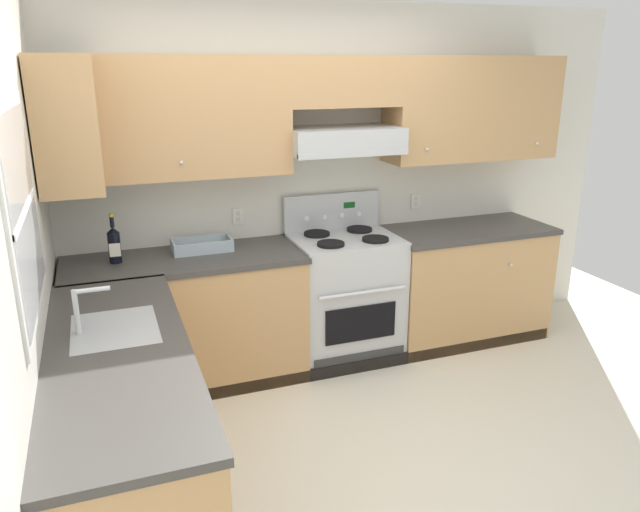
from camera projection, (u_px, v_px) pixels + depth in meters
The scene contains 8 objects.
ground_plane at pixel (366, 461), 3.41m from camera, with size 7.04×7.04×0.00m, color beige.
wall_back at pixel (335, 156), 4.46m from camera, with size 4.68×0.57×2.55m.
wall_left at pixel (23, 250), 2.68m from camera, with size 0.47×4.00×2.55m.
counter_back_run at pixel (325, 303), 4.46m from camera, with size 3.60×0.65×0.91m.
counter_left_run at pixel (127, 435), 2.86m from camera, with size 0.63×1.91×1.13m.
stove at pixel (345, 296), 4.51m from camera, with size 0.76×0.62×1.20m.
wine_bottle at pixel (114, 244), 3.86m from camera, with size 0.08×0.08×0.32m.
bowl at pixel (202, 247), 4.13m from camera, with size 0.40×0.21×0.08m.
Camera 1 is at (-1.25, -2.63, 2.14)m, focal length 34.13 mm.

